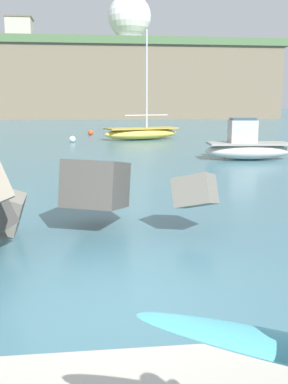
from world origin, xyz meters
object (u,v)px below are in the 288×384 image
at_px(radar_dome, 130,20).
at_px(station_building_west, 20,34).
at_px(mooring_buoy_inner, 72,139).
at_px(boat_near_left, 141,133).
at_px(mooring_buoy_middle, 91,132).
at_px(boat_near_centre, 247,147).

height_order(radar_dome, station_building_west, radar_dome).
relative_size(mooring_buoy_inner, radar_dome, 0.04).
xyz_separation_m(boat_near_left, station_building_west, (-16.56, 63.38, 15.32)).
height_order(boat_near_left, mooring_buoy_middle, boat_near_left).
bearing_deg(boat_near_centre, boat_near_left, 105.94).
distance_m(boat_near_left, mooring_buoy_middle, 6.37).
bearing_deg(mooring_buoy_middle, mooring_buoy_inner, -100.42).
distance_m(boat_near_centre, mooring_buoy_inner, 13.79).
bearing_deg(station_building_west, mooring_buoy_middle, -77.49).
bearing_deg(mooring_buoy_inner, boat_near_centre, -51.72).
bearing_deg(radar_dome, mooring_buoy_inner, -98.55).
bearing_deg(station_building_west, mooring_buoy_inner, -79.89).
height_order(boat_near_centre, station_building_west, station_building_west).
relative_size(boat_near_left, mooring_buoy_middle, 17.65).
bearing_deg(mooring_buoy_inner, mooring_buoy_middle, 79.58).
height_order(boat_near_left, mooring_buoy_inner, boat_near_left).
xyz_separation_m(boat_near_left, mooring_buoy_inner, (-4.94, -1.78, -0.29)).
relative_size(boat_near_centre, mooring_buoy_inner, 9.62).
xyz_separation_m(boat_near_left, boat_near_centre, (3.60, -12.60, 0.11)).
bearing_deg(boat_near_centre, station_building_west, 104.86).
distance_m(radar_dome, station_building_west, 21.98).
height_order(boat_near_centre, mooring_buoy_middle, boat_near_centre).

